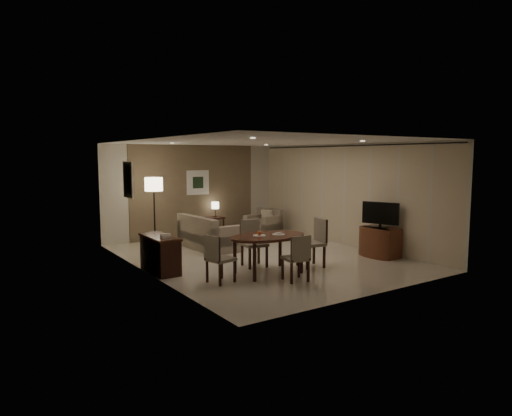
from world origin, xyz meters
TOP-DOWN VIEW (x-y plane):
  - room_shell at (0.00, 0.40)m, footprint 5.50×7.00m
  - taupe_accent at (0.00, 3.48)m, footprint 3.96×0.03m
  - curtain_wall at (2.68, 0.00)m, footprint 0.08×6.70m
  - curtain_rod at (2.68, 0.00)m, footprint 0.03×6.80m
  - art_back_frame at (0.10, 3.46)m, footprint 0.72×0.03m
  - art_back_canvas at (0.10, 3.44)m, footprint 0.34×0.01m
  - art_left_frame at (-2.72, 1.20)m, footprint 0.03×0.60m
  - art_left_canvas at (-2.71, 1.20)m, footprint 0.01×0.46m
  - downlight_nl at (-1.40, -1.80)m, footprint 0.10×0.10m
  - downlight_nr at (1.40, -1.80)m, footprint 0.10×0.10m
  - downlight_fl at (-1.40, 1.80)m, footprint 0.10×0.10m
  - downlight_fr at (1.40, 1.80)m, footprint 0.10×0.10m
  - console_desk at (-2.49, 0.00)m, footprint 0.48×1.20m
  - telephone at (-2.49, -0.30)m, footprint 0.20×0.14m
  - tv_cabinet at (2.40, -1.50)m, footprint 0.48×0.90m
  - flat_tv at (2.38, -1.50)m, footprint 0.36×0.85m
  - dining_table at (-0.71, -1.31)m, footprint 1.66×1.04m
  - chair_near at (-0.60, -2.06)m, footprint 0.50×0.50m
  - chair_far at (-0.62, -0.67)m, footprint 0.55×0.55m
  - chair_left at (-1.84, -1.37)m, footprint 0.53×0.53m
  - chair_right at (0.37, -1.36)m, footprint 0.58×0.58m
  - plate_a at (-0.89, -1.26)m, footprint 0.26×0.26m
  - plate_b at (-0.49, -1.36)m, footprint 0.26×0.26m
  - fruit_apple at (-0.89, -1.26)m, footprint 0.09×0.09m
  - napkin at (-0.49, -1.36)m, footprint 0.12×0.08m
  - round_rug at (0.55, 1.93)m, footprint 1.21×1.21m
  - sofa at (-0.50, 1.63)m, footprint 1.86×1.00m
  - armchair at (1.73, 2.42)m, footprint 1.05×1.08m
  - side_table at (0.55, 3.23)m, footprint 0.44×0.44m
  - table_lamp at (0.55, 3.23)m, footprint 0.22×0.22m
  - floor_lamp at (-1.59, 2.61)m, footprint 0.46×0.46m

SIDE VIEW (x-z plane):
  - round_rug at x=0.55m, z-range 0.00..0.01m
  - side_table at x=0.55m, z-range 0.00..0.56m
  - tv_cabinet at x=2.40m, z-range 0.00..0.70m
  - console_desk at x=-2.49m, z-range 0.00..0.75m
  - dining_table at x=-0.71m, z-range 0.00..0.78m
  - armchair at x=1.73m, z-range 0.00..0.79m
  - sofa at x=-0.50m, z-range 0.00..0.86m
  - chair_near at x=-0.60m, z-range 0.00..0.89m
  - chair_left at x=-1.84m, z-range 0.00..0.91m
  - chair_far at x=-0.62m, z-range 0.00..1.00m
  - chair_right at x=0.37m, z-range 0.00..1.04m
  - plate_a at x=-0.89m, z-range 0.78..0.79m
  - plate_b at x=-0.49m, z-range 0.78..0.79m
  - telephone at x=-2.49m, z-range 0.76..0.85m
  - napkin at x=-0.49m, z-range 0.79..0.82m
  - table_lamp at x=0.55m, z-range 0.56..1.06m
  - fruit_apple at x=-0.89m, z-range 0.79..0.88m
  - floor_lamp at x=-1.59m, z-range 0.00..1.82m
  - flat_tv at x=2.38m, z-range 0.72..1.32m
  - curtain_wall at x=2.68m, z-range 0.03..2.61m
  - taupe_accent at x=0.00m, z-range 0.00..2.70m
  - room_shell at x=0.00m, z-range 0.00..2.70m
  - art_back_frame at x=0.10m, z-range 1.24..1.96m
  - art_back_canvas at x=0.10m, z-range 1.43..1.77m
  - art_left_frame at x=-2.72m, z-range 1.45..2.25m
  - art_left_canvas at x=-2.71m, z-range 1.53..2.17m
  - curtain_rod at x=2.68m, z-range 2.62..2.66m
  - downlight_nl at x=-1.40m, z-range 2.68..2.69m
  - downlight_nr at x=1.40m, z-range 2.68..2.69m
  - downlight_fl at x=-1.40m, z-range 2.68..2.69m
  - downlight_fr at x=1.40m, z-range 2.68..2.69m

